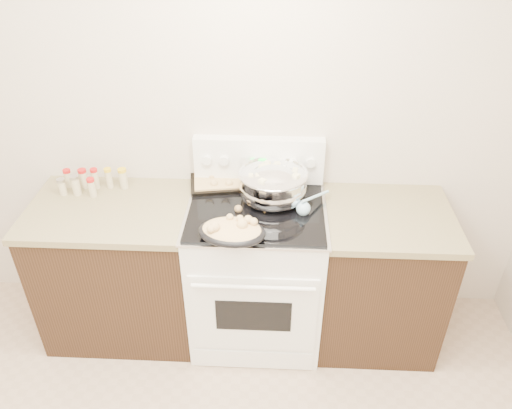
{
  "coord_description": "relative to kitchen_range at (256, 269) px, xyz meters",
  "views": [
    {
      "loc": [
        0.46,
        -0.85,
        2.5
      ],
      "look_at": [
        0.35,
        1.37,
        1.0
      ],
      "focal_mm": 35.0,
      "sensor_mm": 36.0,
      "label": 1
    }
  ],
  "objects": [
    {
      "name": "room_shell",
      "position": [
        -0.35,
        -1.42,
        1.21
      ],
      "size": [
        4.1,
        3.6,
        2.75
      ],
      "color": "beige",
      "rests_on": "ground"
    },
    {
      "name": "counter_left",
      "position": [
        -0.83,
        0.01,
        -0.03
      ],
      "size": [
        0.93,
        0.67,
        0.92
      ],
      "color": "black",
      "rests_on": "ground"
    },
    {
      "name": "counter_right",
      "position": [
        0.73,
        0.01,
        -0.03
      ],
      "size": [
        0.73,
        0.67,
        0.92
      ],
      "color": "black",
      "rests_on": "ground"
    },
    {
      "name": "kitchen_range",
      "position": [
        0.0,
        0.0,
        0.0
      ],
      "size": [
        0.78,
        0.73,
        1.22
      ],
      "color": "white",
      "rests_on": "ground"
    },
    {
      "name": "mixing_bowl",
      "position": [
        0.09,
        0.09,
        0.54
      ],
      "size": [
        0.45,
        0.45,
        0.23
      ],
      "color": "silver",
      "rests_on": "kitchen_range"
    },
    {
      "name": "roasting_pan",
      "position": [
        -0.11,
        -0.28,
        0.5
      ],
      "size": [
        0.37,
        0.28,
        0.12
      ],
      "color": "black",
      "rests_on": "kitchen_range"
    },
    {
      "name": "baking_sheet",
      "position": [
        -0.19,
        0.27,
        0.47
      ],
      "size": [
        0.49,
        0.38,
        0.06
      ],
      "color": "black",
      "rests_on": "kitchen_range"
    },
    {
      "name": "wooden_spoon",
      "position": [
        -0.07,
        -0.0,
        0.46
      ],
      "size": [
        0.18,
        0.22,
        0.04
      ],
      "color": "#9C7547",
      "rests_on": "kitchen_range"
    },
    {
      "name": "blue_ladle",
      "position": [
        0.26,
        -0.03,
        0.49
      ],
      "size": [
        0.19,
        0.23,
        0.1
      ],
      "color": "#98C7E3",
      "rests_on": "kitchen_range"
    },
    {
      "name": "spice_jars",
      "position": [
        -0.99,
        0.17,
        0.49
      ],
      "size": [
        0.38,
        0.14,
        0.13
      ],
      "color": "#BFB28C",
      "rests_on": "counter_left"
    }
  ]
}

